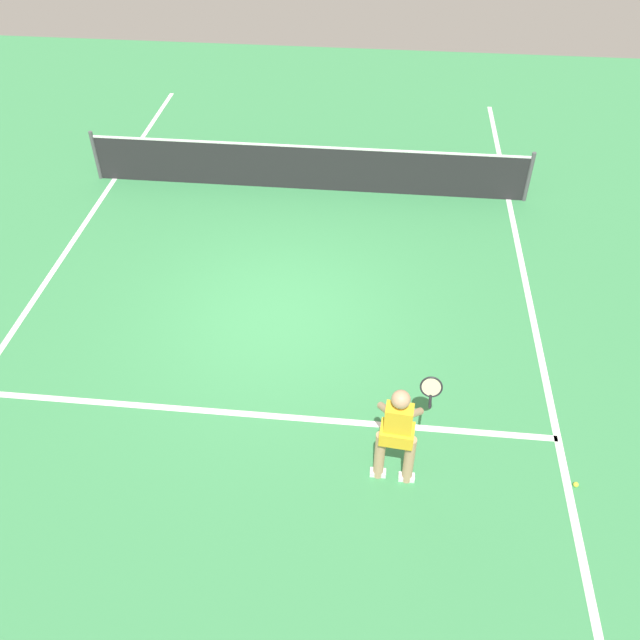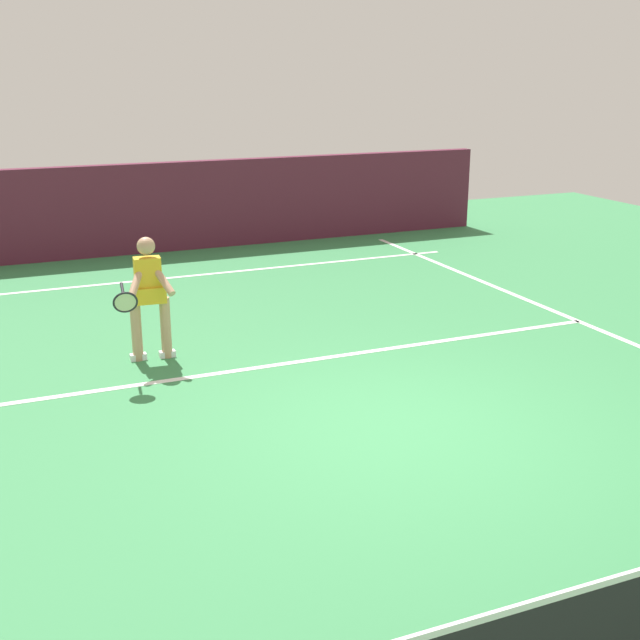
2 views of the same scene
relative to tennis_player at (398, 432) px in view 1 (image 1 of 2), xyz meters
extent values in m
plane|color=#38844C|center=(-1.91, 2.96, -0.85)|extent=(24.53, 24.53, 0.00)
cube|color=white|center=(-1.91, 0.80, -0.84)|extent=(8.14, 0.10, 0.01)
cube|color=white|center=(-5.98, 2.96, -0.84)|extent=(0.10, 16.87, 0.01)
cube|color=white|center=(2.16, 2.96, -0.84)|extent=(0.10, 16.87, 0.01)
cylinder|color=#4C4C51|center=(-6.28, 6.93, -0.33)|extent=(0.08, 0.08, 1.04)
cylinder|color=#4C4C51|center=(2.46, 6.93, -0.33)|extent=(0.08, 0.08, 1.04)
cube|color=#232326|center=(-1.91, 6.93, -0.39)|extent=(8.66, 0.02, 0.92)
cube|color=white|center=(-1.91, 6.93, 0.09)|extent=(8.66, 0.02, 0.04)
cylinder|color=tan|center=(-0.19, -0.01, -0.46)|extent=(0.13, 0.13, 0.78)
cylinder|color=tan|center=(0.17, -0.04, -0.46)|extent=(0.13, 0.13, 0.78)
cube|color=white|center=(-0.19, -0.01, -0.81)|extent=(0.20, 0.10, 0.08)
cube|color=white|center=(0.17, -0.04, -0.81)|extent=(0.20, 0.10, 0.08)
cube|color=gold|center=(-0.01, -0.03, 0.19)|extent=(0.34, 0.23, 0.52)
cube|color=gold|center=(-0.01, -0.03, -0.01)|extent=(0.42, 0.31, 0.20)
sphere|color=tan|center=(-0.01, -0.03, 0.59)|extent=(0.22, 0.22, 0.22)
cylinder|color=tan|center=(-0.15, 0.13, 0.21)|extent=(0.25, 0.48, 0.37)
cylinder|color=tan|center=(0.15, 0.11, 0.21)|extent=(0.32, 0.46, 0.37)
cylinder|color=black|center=(0.36, 0.36, 0.17)|extent=(0.06, 0.30, 0.14)
torus|color=black|center=(0.39, 0.66, 0.11)|extent=(0.29, 0.14, 0.28)
cylinder|color=beige|center=(0.39, 0.66, 0.11)|extent=(0.25, 0.11, 0.23)
sphere|color=#D1E533|center=(2.26, 0.07, -0.81)|extent=(0.07, 0.07, 0.07)
camera|label=1|loc=(-0.39, -5.20, 6.21)|focal=37.89mm
camera|label=2|loc=(1.85, 9.77, 2.69)|focal=46.31mm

